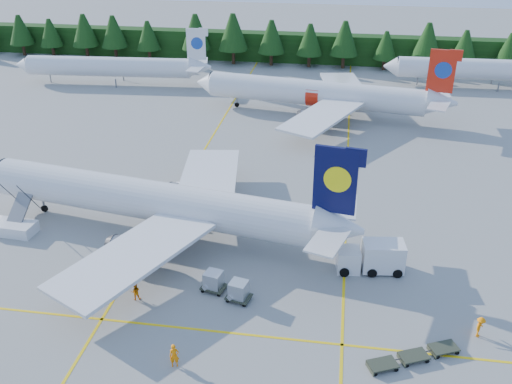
# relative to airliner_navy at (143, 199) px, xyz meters

# --- Properties ---
(ground) EXTENTS (320.00, 320.00, 0.00)m
(ground) POSITION_rel_airliner_navy_xyz_m (15.08, -8.59, -3.66)
(ground) COLOR gray
(ground) RESTS_ON ground
(taxi_stripe_a) EXTENTS (0.25, 120.00, 0.01)m
(taxi_stripe_a) POSITION_rel_airliner_navy_xyz_m (1.08, 11.41, -3.65)
(taxi_stripe_a) COLOR yellow
(taxi_stripe_a) RESTS_ON ground
(taxi_stripe_b) EXTENTS (0.25, 120.00, 0.01)m
(taxi_stripe_b) POSITION_rel_airliner_navy_xyz_m (21.08, 11.41, -3.65)
(taxi_stripe_b) COLOR yellow
(taxi_stripe_b) RESTS_ON ground
(taxi_stripe_cross) EXTENTS (80.00, 0.25, 0.01)m
(taxi_stripe_cross) POSITION_rel_airliner_navy_xyz_m (15.08, -14.59, -3.65)
(taxi_stripe_cross) COLOR yellow
(taxi_stripe_cross) RESTS_ON ground
(treeline_hedge) EXTENTS (220.00, 4.00, 6.00)m
(treeline_hedge) POSITION_rel_airliner_navy_xyz_m (15.08, 73.41, -0.66)
(treeline_hedge) COLOR black
(treeline_hedge) RESTS_ON ground
(airliner_navy) EXTENTS (41.60, 33.96, 12.17)m
(airliner_navy) POSITION_rel_airliner_navy_xyz_m (0.00, 0.00, 0.00)
(airliner_navy) COLOR silver
(airliner_navy) RESTS_ON ground
(airliner_red) EXTENTS (41.07, 33.55, 12.00)m
(airliner_red) POSITION_rel_airliner_navy_xyz_m (14.60, 39.44, -0.05)
(airliner_red) COLOR silver
(airliner_red) RESTS_ON ground
(airliner_far_left) EXTENTS (36.77, 5.94, 10.69)m
(airliner_far_left) POSITION_rel_airliner_navy_xyz_m (-25.21, 51.02, -0.31)
(airliner_far_left) COLOR silver
(airliner_far_left) RESTS_ON ground
(airliner_far_right) EXTENTS (38.22, 4.61, 11.11)m
(airliner_far_right) POSITION_rel_airliner_navy_xyz_m (44.83, 59.54, -0.17)
(airliner_far_right) COLOR silver
(airliner_far_right) RESTS_ON ground
(airstairs) EXTENTS (4.77, 6.47, 4.16)m
(airstairs) POSITION_rel_airliner_navy_xyz_m (-13.46, -2.41, -2.75)
(airstairs) COLOR silver
(airstairs) RESTS_ON ground
(service_truck) EXTENTS (6.44, 3.00, 3.00)m
(service_truck) POSITION_rel_airliner_navy_xyz_m (23.42, -3.84, -2.18)
(service_truck) COLOR white
(service_truck) RESTS_ON ground
(dolly_train) EXTENTS (7.28, 4.64, 0.13)m
(dolly_train) POSITION_rel_airliner_navy_xyz_m (26.51, -15.39, -3.25)
(dolly_train) COLOR #313526
(dolly_train) RESTS_ON ground
(uld_pair) EXTENTS (4.88, 3.12, 1.61)m
(uld_pair) POSITION_rel_airliner_navy_xyz_m (10.75, -9.76, -2.57)
(uld_pair) COLOR #313526
(uld_pair) RESTS_ON ground
(crew_a) EXTENTS (0.84, 0.69, 1.99)m
(crew_a) POSITION_rel_airliner_navy_xyz_m (8.66, -18.83, -2.66)
(crew_a) COLOR orange
(crew_a) RESTS_ON ground
(crew_b) EXTENTS (0.96, 0.85, 1.66)m
(crew_b) POSITION_rel_airliner_navy_xyz_m (3.04, -11.55, -2.83)
(crew_b) COLOR #DB6B04
(crew_b) RESTS_ON ground
(crew_c) EXTENTS (0.83, 0.93, 1.86)m
(crew_c) POSITION_rel_airliner_navy_xyz_m (31.90, -11.90, -2.73)
(crew_c) COLOR orange
(crew_c) RESTS_ON ground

